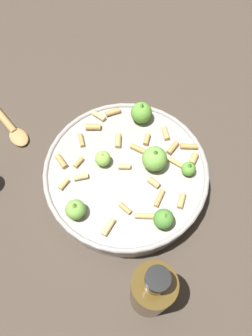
% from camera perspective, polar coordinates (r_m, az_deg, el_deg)
% --- Properties ---
extents(ground_plane, '(2.40, 2.40, 0.00)m').
position_cam_1_polar(ground_plane, '(0.69, -0.00, -2.47)').
color(ground_plane, '#42382D').
extents(cooking_pan, '(0.31, 0.31, 0.11)m').
position_cam_1_polar(cooking_pan, '(0.66, 0.12, -1.18)').
color(cooking_pan, '#9E9993').
rests_on(cooking_pan, ground).
extents(olive_oil_bottle, '(0.07, 0.07, 0.20)m').
position_cam_1_polar(olive_oil_bottle, '(0.55, 4.31, -19.75)').
color(olive_oil_bottle, '#4C3814').
rests_on(olive_oil_bottle, ground).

